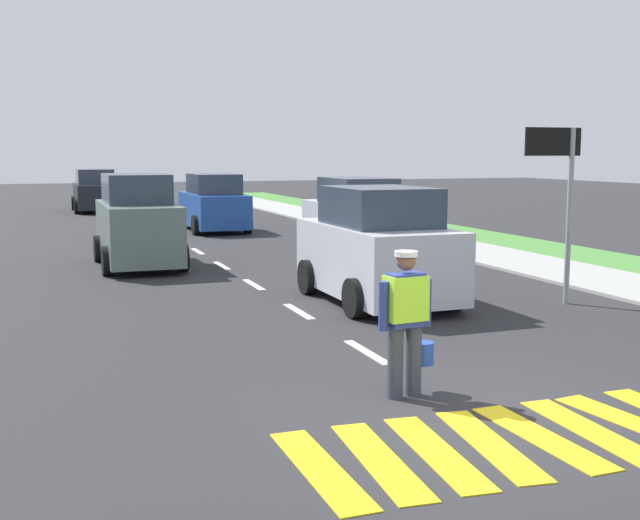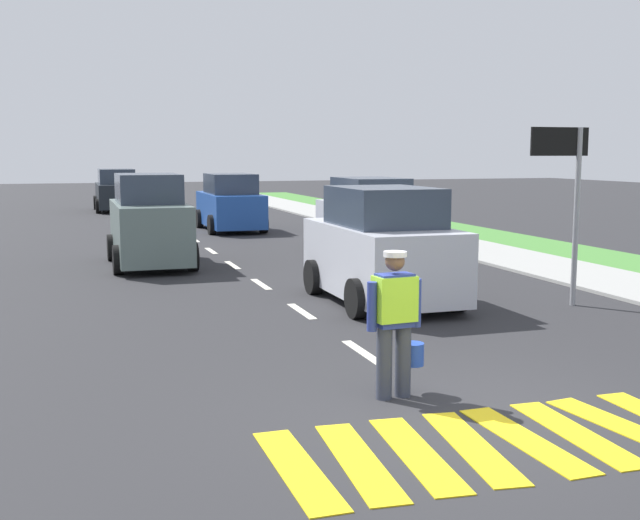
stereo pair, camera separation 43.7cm
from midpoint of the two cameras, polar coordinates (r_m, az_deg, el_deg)
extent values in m
plane|color=#28282B|center=(28.56, -9.68, 2.13)|extent=(96.00, 96.00, 0.00)
cube|color=#9E9E99|center=(20.67, 15.23, -0.14)|extent=(2.40, 72.00, 0.14)
cube|color=#478438|center=(22.07, 20.46, 0.12)|extent=(2.40, 72.00, 0.06)
cube|color=yellow|center=(7.11, 0.16, -14.91)|extent=(0.37, 1.90, 0.01)
cube|color=yellow|center=(7.29, 4.57, -14.34)|extent=(0.51, 1.92, 0.01)
cube|color=yellow|center=(7.52, 8.72, -13.72)|extent=(0.53, 1.93, 0.01)
cube|color=yellow|center=(7.77, 12.59, -13.07)|extent=(0.60, 1.93, 0.01)
cube|color=yellow|center=(8.06, 16.18, -12.42)|extent=(0.40, 1.91, 0.01)
cube|color=yellow|center=(8.38, 19.49, -11.77)|extent=(0.41, 1.91, 0.01)
cube|color=yellow|center=(8.73, 22.53, -11.14)|extent=(0.57, 1.93, 0.01)
cube|color=silver|center=(10.98, 4.30, -6.72)|extent=(0.14, 1.40, 0.01)
cube|color=silver|center=(13.73, -0.43, -3.75)|extent=(0.14, 1.40, 0.01)
cube|color=silver|center=(16.57, -3.55, -1.77)|extent=(0.14, 1.40, 0.01)
cube|color=silver|center=(19.46, -5.74, -0.37)|extent=(0.14, 1.40, 0.01)
cube|color=silver|center=(22.37, -7.36, 0.66)|extent=(0.14, 1.40, 0.01)
cube|color=silver|center=(25.31, -8.61, 1.46)|extent=(0.14, 1.40, 0.01)
cube|color=silver|center=(28.26, -9.60, 2.09)|extent=(0.14, 1.40, 0.01)
cube|color=silver|center=(31.22, -10.40, 2.60)|extent=(0.14, 1.40, 0.01)
cube|color=silver|center=(34.18, -11.06, 3.02)|extent=(0.14, 1.40, 0.01)
cube|color=silver|center=(37.16, -11.62, 3.37)|extent=(0.14, 1.40, 0.01)
cube|color=silver|center=(40.13, -12.09, 3.68)|extent=(0.14, 1.40, 0.01)
cube|color=silver|center=(43.11, -12.50, 3.94)|extent=(0.14, 1.40, 0.01)
cube|color=silver|center=(46.09, -12.86, 4.16)|extent=(0.14, 1.40, 0.01)
cube|color=silver|center=(49.08, -13.18, 4.36)|extent=(0.14, 1.40, 0.01)
cube|color=silver|center=(52.06, -13.45, 4.53)|extent=(0.14, 1.40, 0.01)
cube|color=silver|center=(55.05, -13.70, 4.69)|extent=(0.14, 1.40, 0.01)
cylinder|color=#383D4C|center=(8.92, 6.10, -7.47)|extent=(0.18, 0.18, 0.82)
cylinder|color=#383D4C|center=(9.03, 7.44, -7.30)|extent=(0.18, 0.18, 0.82)
cube|color=navy|center=(8.81, 6.85, -2.93)|extent=(0.42, 0.27, 0.60)
cube|color=#A5EA33|center=(8.81, 6.85, -2.80)|extent=(0.48, 0.32, 0.51)
cylinder|color=navy|center=(8.69, 5.23, -3.39)|extent=(0.11, 0.11, 0.55)
cylinder|color=navy|center=(8.96, 8.41, -3.10)|extent=(0.11, 0.11, 0.55)
sphere|color=brown|center=(8.74, 6.89, -0.09)|extent=(0.22, 0.22, 0.22)
cylinder|color=silver|center=(8.73, 6.90, 0.43)|extent=(0.26, 0.26, 0.06)
cylinder|color=#2347B7|center=(9.19, 8.11, -6.78)|extent=(0.26, 0.26, 0.26)
cylinder|color=gray|center=(14.88, 18.92, 2.93)|extent=(0.10, 0.10, 3.20)
cube|color=white|center=(14.63, 17.82, 8.19)|extent=(1.10, 0.05, 0.44)
cube|color=black|center=(14.62, 17.85, 8.19)|extent=(1.16, 0.04, 0.50)
cube|color=black|center=(38.87, -14.22, 4.57)|extent=(1.83, 4.32, 1.12)
cube|color=#2D3847|center=(38.94, -14.28, 5.91)|extent=(1.61, 2.37, 0.70)
cylinder|color=black|center=(37.64, -12.65, 3.91)|extent=(0.22, 0.68, 0.68)
cylinder|color=black|center=(37.51, -15.49, 3.81)|extent=(0.22, 0.68, 0.68)
cylinder|color=black|center=(40.30, -13.00, 4.14)|extent=(0.22, 0.68, 0.68)
cylinder|color=black|center=(40.18, -15.66, 4.04)|extent=(0.22, 0.68, 0.68)
cube|color=slate|center=(19.61, -11.64, 2.10)|extent=(1.66, 3.99, 1.37)
cube|color=#2D3847|center=(19.64, -11.76, 5.13)|extent=(1.46, 2.19, 0.70)
cylinder|color=black|center=(18.57, -8.57, 0.23)|extent=(0.22, 0.68, 0.68)
cylinder|color=black|center=(18.37, -13.81, 0.01)|extent=(0.22, 0.68, 0.68)
cylinder|color=black|center=(20.99, -9.67, 1.07)|extent=(0.22, 0.68, 0.68)
cylinder|color=black|center=(20.82, -14.31, 0.89)|extent=(0.22, 0.68, 0.68)
cube|color=#1E4799|center=(28.28, -6.10, 3.68)|extent=(1.76, 4.22, 1.15)
cube|color=#2D3847|center=(28.12, -6.09, 5.54)|extent=(1.55, 2.32, 0.70)
cylinder|color=black|center=(29.42, -8.33, 2.99)|extent=(0.22, 0.68, 0.68)
cylinder|color=black|center=(29.77, -4.91, 3.10)|extent=(0.22, 0.68, 0.68)
cylinder|color=black|center=(26.86, -7.40, 2.56)|extent=(0.22, 0.68, 0.68)
cylinder|color=black|center=(27.24, -3.67, 2.68)|extent=(0.22, 0.68, 0.68)
cube|color=silver|center=(14.52, 5.34, 0.06)|extent=(1.83, 3.89, 1.26)
cube|color=#2D3847|center=(14.33, 5.55, 3.89)|extent=(1.61, 2.14, 0.70)
cylinder|color=black|center=(15.38, 0.34, -1.24)|extent=(0.22, 0.68, 0.68)
cylinder|color=black|center=(16.05, 6.69, -0.91)|extent=(0.22, 0.68, 0.68)
cylinder|color=black|center=(13.14, 3.64, -2.81)|extent=(0.22, 0.68, 0.68)
cylinder|color=black|center=(13.92, 10.82, -2.33)|extent=(0.22, 0.68, 0.68)
cube|color=silver|center=(21.88, 4.12, 2.59)|extent=(1.77, 4.17, 1.20)
cube|color=#2D3847|center=(21.72, 4.24, 5.06)|extent=(1.56, 2.29, 0.70)
cylinder|color=black|center=(22.82, 0.78, 1.71)|extent=(0.22, 0.68, 0.68)
cylinder|color=black|center=(23.46, 4.97, 1.85)|extent=(0.22, 0.68, 0.68)
cylinder|color=black|center=(20.40, 3.11, 0.98)|extent=(0.22, 0.68, 0.68)
cylinder|color=black|center=(21.11, 7.69, 1.15)|extent=(0.22, 0.68, 0.68)
camera|label=1|loc=(0.22, -88.97, 0.14)|focal=44.06mm
camera|label=2|loc=(0.22, 91.03, -0.14)|focal=44.06mm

